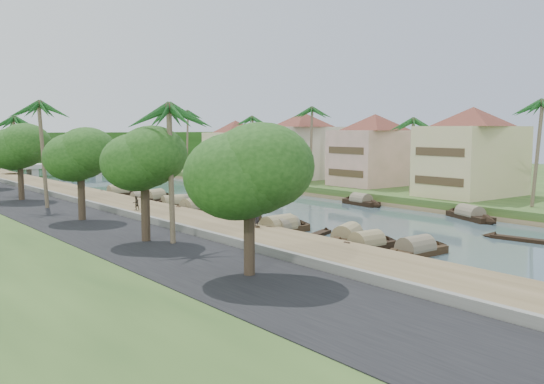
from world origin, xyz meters
TOP-DOWN VIEW (x-y plane):
  - ground at (0.00, 0.00)m, footprint 220.00×220.00m
  - left_bank at (-16.00, 20.00)m, footprint 10.00×180.00m
  - right_bank at (19.00, 20.00)m, footprint 16.00×180.00m
  - road at (-24.50, 20.00)m, footprint 8.00×180.00m
  - retaining_wall at (-20.20, 20.00)m, footprint 0.40×180.00m
  - far_right_fill at (56.00, 20.00)m, footprint 60.00×220.00m
  - treeline at (0.00, 100.00)m, footprint 120.00×14.00m
  - bridge at (0.00, 72.00)m, footprint 28.00×4.00m
  - building_near at (18.99, -2.00)m, footprint 14.85×14.85m
  - building_mid at (19.99, 14.00)m, footprint 14.11×14.11m
  - building_far at (18.99, 28.00)m, footprint 15.59×15.59m
  - building_distant at (19.99, 48.00)m, footprint 12.62×12.62m
  - sampan_0 at (-8.29, -16.25)m, footprint 7.65×1.86m
  - sampan_1 at (-9.50, -12.71)m, footprint 6.91×1.89m
  - sampan_2 at (-8.44, -9.60)m, footprint 7.82×5.05m
  - sampan_3 at (-9.60, -3.14)m, footprint 7.46×3.40m
  - sampan_4 at (-10.17, -3.03)m, footprint 8.30×2.53m
  - sampan_5 at (-8.33, 6.60)m, footprint 6.76×3.48m
  - sampan_6 at (-9.52, 3.81)m, footprint 7.07×3.77m
  - sampan_7 at (-9.57, 12.97)m, footprint 6.33×1.90m
  - sampan_8 at (-9.33, 12.80)m, footprint 7.33×3.29m
  - sampan_9 at (-7.98, 18.14)m, footprint 7.51×2.94m
  - sampan_10 at (-9.05, 17.87)m, footprint 6.99×2.27m
  - sampan_11 at (-8.31, 24.15)m, footprint 7.58×4.57m
  - sampan_12 at (-9.80, 24.10)m, footprint 7.91×1.72m
  - sampan_13 at (-9.03, 33.26)m, footprint 7.48×1.91m
  - sampan_14 at (9.75, -8.31)m, footprint 4.62×8.40m
  - sampan_15 at (9.46, 6.26)m, footprint 2.26×7.28m
  - sampan_16 at (8.82, 24.90)m, footprint 3.84×7.66m
  - canoe_0 at (2.98, -17.68)m, footprint 1.98×6.64m
  - canoe_1 at (-8.34, -6.06)m, footprint 5.02×2.78m
  - canoe_2 at (-5.67, 21.62)m, footprint 6.01×1.87m
  - palm_0 at (15.00, -11.90)m, footprint 3.20×3.20m
  - palm_1 at (16.00, 4.30)m, footprint 3.20×3.20m
  - palm_2 at (15.00, 21.63)m, footprint 3.20×3.20m
  - palm_3 at (16.00, 38.06)m, footprint 3.20×3.20m
  - palm_4 at (-23.00, -8.04)m, footprint 3.20×3.20m
  - palm_5 at (-24.00, 15.23)m, footprint 3.20×3.20m
  - palm_6 at (-22.00, 31.01)m, footprint 3.20×3.20m
  - palm_7 at (14.00, 55.22)m, footprint 3.20×3.20m
  - tree_0 at (-24.00, -18.20)m, footprint 5.48×5.48m
  - tree_1 at (-24.00, -6.15)m, footprint 4.74×4.74m
  - tree_2 at (-24.00, 5.78)m, footprint 4.89×4.89m
  - tree_3 at (-24.00, 23.59)m, footprint 5.45×5.45m
  - tree_6 at (24.00, 28.08)m, footprint 4.25×4.25m
  - person_near at (-12.59, -3.24)m, footprint 0.63×0.51m
  - person_far at (-15.96, 12.76)m, footprint 0.71×0.57m

SIDE VIEW (x-z plane):
  - ground at x=0.00m, z-range 0.00..0.00m
  - canoe_1 at x=-8.34m, z-range -0.31..0.51m
  - canoe_0 at x=2.98m, z-range -0.34..0.54m
  - canoe_2 at x=-5.67m, z-range -0.33..0.53m
  - left_bank at x=-16.00m, z-range 0.00..0.80m
  - sampan_7 at x=-9.57m, z-range -0.47..1.27m
  - sampan_16 at x=8.82m, z-range -0.55..1.36m
  - sampan_9 at x=-7.98m, z-range -0.55..1.36m
  - sampan_12 at x=-9.80m, z-range -0.55..1.37m
  - sampan_10 at x=-9.05m, z-range -0.56..1.38m
  - sampan_15 at x=9.46m, z-range -0.57..1.39m
  - sampan_3 at x=-9.60m, z-range -0.59..1.41m
  - sampan_0 at x=-8.29m, z-range -0.61..1.43m
  - sampan_14 at x=9.75m, z-range -0.62..1.44m
  - sampan_13 at x=-9.03m, z-range -0.62..1.44m
  - sampan_1 at x=-9.50m, z-range -0.62..1.45m
  - sampan_6 at x=-9.52m, z-range -0.63..1.46m
  - sampan_2 at x=-8.44m, z-range -0.64..1.47m
  - sampan_5 at x=-8.33m, z-range -0.65..1.47m
  - sampan_11 at x=-8.31m, z-range -0.67..1.50m
  - sampan_8 at x=-9.33m, z-range -0.69..1.52m
  - sampan_4 at x=-10.17m, z-range -0.74..1.57m
  - far_right_fill at x=56.00m, z-range 0.00..1.15m
  - right_bank at x=19.00m, z-range 0.00..1.20m
  - road at x=-24.50m, z-range 0.00..1.40m
  - retaining_wall at x=-20.20m, z-range 0.80..1.90m
  - person_far at x=-15.96m, z-range 0.80..2.23m
  - person_near at x=-12.59m, z-range 0.80..2.30m
  - bridge at x=0.00m, z-range 0.52..2.92m
  - treeline at x=0.00m, z-range 0.00..8.00m
  - building_distant at x=19.99m, z-range 1.28..10.48m
  - building_mid at x=19.99m, z-range 1.28..10.98m
  - building_near at x=18.99m, z-range 1.28..11.48m
  - building_far at x=18.99m, z-range 1.28..11.48m
  - tree_0 at x=-24.00m, z-range 2.88..10.50m
  - tree_2 at x=-24.00m, z-range 3.01..10.42m
  - tree_1 at x=-24.00m, z-range 3.10..10.60m
  - tree_6 at x=24.00m, z-range 3.12..10.71m
  - tree_3 at x=-24.00m, z-range 3.01..10.88m
  - palm_1 at x=16.00m, z-range 4.61..14.93m
  - palm_6 at x=-22.00m, z-range 4.80..15.08m
  - palm_4 at x=-23.00m, z-range 4.89..15.38m
  - palm_3 at x=16.00m, z-range 4.97..16.04m
  - palm_5 at x=-24.00m, z-range 5.33..16.77m
  - palm_0 at x=15.00m, z-range 5.35..17.23m
  - palm_2 at x=15.00m, z-range 5.43..17.53m
  - palm_7 at x=14.00m, z-range 5.57..17.95m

